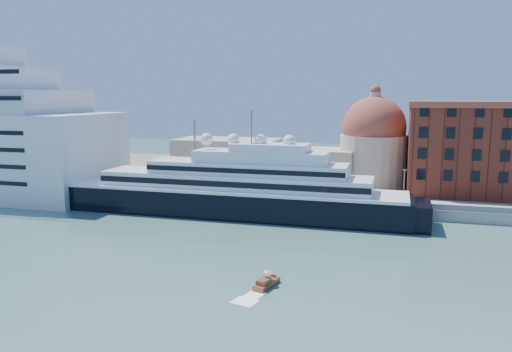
% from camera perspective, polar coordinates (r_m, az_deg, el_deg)
% --- Properties ---
extents(ground, '(400.00, 400.00, 0.00)m').
position_cam_1_polar(ground, '(89.83, -3.14, -8.04)').
color(ground, '#345B52').
rests_on(ground, ground).
extents(quay, '(180.00, 10.00, 2.50)m').
position_cam_1_polar(quay, '(121.15, 2.07, -2.91)').
color(quay, gray).
rests_on(quay, ground).
extents(land, '(260.00, 72.00, 2.00)m').
position_cam_1_polar(land, '(160.66, 5.54, -0.05)').
color(land, slate).
rests_on(land, ground).
extents(quay_fence, '(180.00, 0.10, 1.20)m').
position_cam_1_polar(quay_fence, '(116.50, 1.55, -2.46)').
color(quay_fence, slate).
rests_on(quay_fence, quay).
extents(superyacht, '(92.21, 12.78, 27.56)m').
position_cam_1_polar(superyacht, '(113.39, -4.78, -1.96)').
color(superyacht, black).
rests_on(superyacht, ground).
extents(service_barge, '(11.25, 6.49, 2.40)m').
position_cam_1_polar(service_barge, '(125.46, -18.47, -3.22)').
color(service_barge, white).
rests_on(service_barge, ground).
extents(water_taxi, '(2.90, 5.44, 2.46)m').
position_cam_1_polar(water_taxi, '(71.52, 1.17, -12.11)').
color(water_taxi, brown).
rests_on(water_taxi, ground).
extents(warehouse, '(43.00, 19.00, 23.25)m').
position_cam_1_polar(warehouse, '(135.89, 25.91, 2.84)').
color(warehouse, maroon).
rests_on(warehouse, land).
extents(church, '(66.00, 18.00, 25.50)m').
position_cam_1_polar(church, '(141.39, 6.90, 2.73)').
color(church, beige).
rests_on(church, land).
extents(lamp_posts, '(120.80, 2.40, 18.00)m').
position_cam_1_polar(lamp_posts, '(121.62, -3.91, 1.24)').
color(lamp_posts, slate).
rests_on(lamp_posts, quay).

